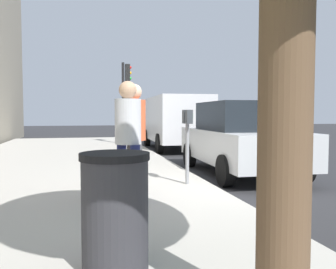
{
  "coord_description": "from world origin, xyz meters",
  "views": [
    {
      "loc": [
        -6.65,
        2.34,
        1.48
      ],
      "look_at": [
        0.38,
        0.71,
        1.07
      ],
      "focal_mm": 38.39,
      "sensor_mm": 36.0,
      "label": 1
    }
  ],
  "objects": [
    {
      "name": "ground_plane",
      "position": [
        0.0,
        0.0,
        0.0
      ],
      "size": [
        80.0,
        80.0,
        0.0
      ],
      "primitive_type": "plane",
      "color": "#2B2B2D",
      "rests_on": "ground"
    },
    {
      "name": "sidewalk_slab",
      "position": [
        0.0,
        3.0,
        0.07
      ],
      "size": [
        28.0,
        6.0,
        0.15
      ],
      "primitive_type": "cube",
      "color": "#B7B2A8",
      "rests_on": "ground_plane"
    },
    {
      "name": "parking_meter",
      "position": [
        -0.13,
        0.46,
        1.17
      ],
      "size": [
        0.36,
        0.12,
        1.41
      ],
      "color": "gray",
      "rests_on": "sidewalk_slab"
    },
    {
      "name": "pedestrian_at_meter",
      "position": [
        -0.51,
        1.52,
        1.25
      ],
      "size": [
        0.55,
        0.4,
        1.85
      ],
      "rotation": [
        0.0,
        0.0,
        -1.41
      ],
      "color": "#47474C",
      "rests_on": "sidewalk_slab"
    },
    {
      "name": "pedestrian_bystander",
      "position": [
        -1.18,
        1.7,
        1.24
      ],
      "size": [
        0.51,
        0.4,
        1.83
      ],
      "rotation": [
        0.0,
        0.0,
        -1.15
      ],
      "color": "#191E4C",
      "rests_on": "sidewalk_slab"
    },
    {
      "name": "parked_sedan_near",
      "position": [
        1.49,
        -1.35,
        0.89
      ],
      "size": [
        4.45,
        2.07,
        1.77
      ],
      "color": "silver",
      "rests_on": "ground_plane"
    },
    {
      "name": "parked_van_far",
      "position": [
        8.0,
        -1.35,
        1.26
      ],
      "size": [
        5.26,
        2.26,
        2.18
      ],
      "color": "silver",
      "rests_on": "ground_plane"
    },
    {
      "name": "traffic_signal",
      "position": [
        9.36,
        0.57,
        2.58
      ],
      "size": [
        0.24,
        0.44,
        3.6
      ],
      "color": "black",
      "rests_on": "sidewalk_slab"
    },
    {
      "name": "trash_bin",
      "position": [
        -3.65,
        2.11,
        0.66
      ],
      "size": [
        0.59,
        0.59,
        1.01
      ],
      "color": "#2D2D33",
      "rests_on": "sidewalk_slab"
    }
  ]
}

